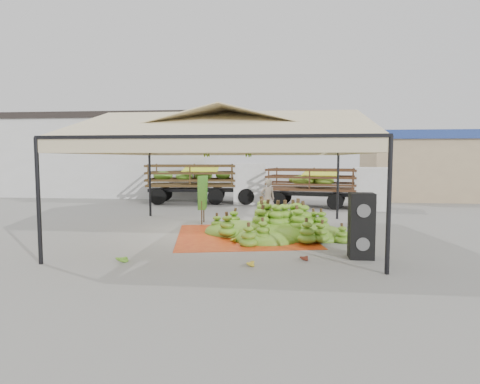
# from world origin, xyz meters

# --- Properties ---
(ground) EXTENTS (90.00, 90.00, 0.00)m
(ground) POSITION_xyz_m (0.00, 0.00, 0.00)
(ground) COLOR slate
(ground) RESTS_ON ground
(canopy_tent) EXTENTS (8.10, 8.10, 4.00)m
(canopy_tent) POSITION_xyz_m (0.00, 0.00, 3.30)
(canopy_tent) COLOR black
(canopy_tent) RESTS_ON ground
(building_white) EXTENTS (14.30, 6.30, 5.40)m
(building_white) POSITION_xyz_m (-10.00, 14.00, 2.71)
(building_white) COLOR silver
(building_white) RESTS_ON ground
(building_tan) EXTENTS (6.30, 5.30, 4.10)m
(building_tan) POSITION_xyz_m (10.00, 13.00, 2.07)
(building_tan) COLOR tan
(building_tan) RESTS_ON ground
(tarp_left) EXTENTS (4.69, 4.58, 0.01)m
(tarp_left) POSITION_xyz_m (0.52, 0.16, 0.01)
(tarp_left) COLOR red
(tarp_left) RESTS_ON ground
(tarp_right) EXTENTS (5.02, 5.19, 0.01)m
(tarp_right) POSITION_xyz_m (0.48, -0.01, 0.01)
(tarp_right) COLOR #C74B12
(tarp_right) RESTS_ON ground
(banana_heap) EXTENTS (5.07, 4.19, 1.08)m
(banana_heap) POSITION_xyz_m (1.60, 0.23, 0.54)
(banana_heap) COLOR #3B7D1A
(banana_heap) RESTS_ON ground
(hand_yellow_a) EXTENTS (0.56, 0.50, 0.21)m
(hand_yellow_a) POSITION_xyz_m (0.18, -1.13, 0.11)
(hand_yellow_a) COLOR gold
(hand_yellow_a) RESTS_ON ground
(hand_yellow_b) EXTENTS (0.46, 0.39, 0.20)m
(hand_yellow_b) POSITION_xyz_m (0.92, -3.70, 0.10)
(hand_yellow_b) COLOR gold
(hand_yellow_b) RESTS_ON ground
(hand_red_a) EXTENTS (0.51, 0.48, 0.18)m
(hand_red_a) POSITION_xyz_m (2.21, -2.99, 0.09)
(hand_red_a) COLOR #532213
(hand_red_a) RESTS_ON ground
(hand_red_b) EXTENTS (0.60, 0.58, 0.21)m
(hand_red_b) POSITION_xyz_m (3.70, -1.89, 0.11)
(hand_red_b) COLOR #602F16
(hand_red_b) RESTS_ON ground
(hand_green) EXTENTS (0.59, 0.54, 0.22)m
(hand_green) POSITION_xyz_m (-2.19, -3.61, 0.11)
(hand_green) COLOR #3C7217
(hand_green) RESTS_ON ground
(hanging_bunches) EXTENTS (1.74, 0.24, 0.20)m
(hanging_bunches) POSITION_xyz_m (-0.24, 1.37, 2.62)
(hanging_bunches) COLOR #487418
(hanging_bunches) RESTS_ON ground
(speaker_stack) EXTENTS (0.60, 0.53, 1.65)m
(speaker_stack) POSITION_xyz_m (3.70, -2.62, 0.83)
(speaker_stack) COLOR black
(speaker_stack) RESTS_ON ground
(banana_leaves) EXTENTS (0.96, 1.36, 3.70)m
(banana_leaves) POSITION_xyz_m (-1.56, 2.53, 0.00)
(banana_leaves) COLOR #23711E
(banana_leaves) RESTS_ON ground
(vendor) EXTENTS (0.71, 0.58, 1.68)m
(vendor) POSITION_xyz_m (1.12, 3.73, 0.84)
(vendor) COLOR gray
(vendor) RESTS_ON ground
(truck_left) EXTENTS (6.73, 2.93, 2.24)m
(truck_left) POSITION_xyz_m (-2.25, 9.48, 1.38)
(truck_left) COLOR #4B3219
(truck_left) RESTS_ON ground
(truck_right) EXTENTS (6.26, 3.10, 2.06)m
(truck_right) POSITION_xyz_m (4.22, 7.95, 1.27)
(truck_right) COLOR #4F301A
(truck_right) RESTS_ON ground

